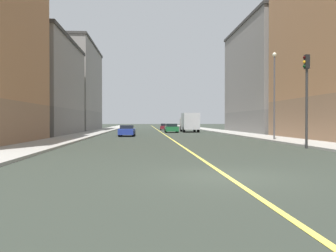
% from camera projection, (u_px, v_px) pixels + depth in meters
% --- Properties ---
extents(ground_plane, '(400.00, 400.00, 0.00)m').
position_uv_depth(ground_plane, '(227.00, 176.00, 11.86)').
color(ground_plane, '#2D332B').
rests_on(ground_plane, ground).
extents(sidewalk_left, '(3.52, 168.00, 0.15)m').
position_uv_depth(sidewalk_left, '(220.00, 131.00, 61.39)').
color(sidewalk_left, '#9E9B93').
rests_on(sidewalk_left, ground).
extents(sidewalk_right, '(3.52, 168.00, 0.15)m').
position_uv_depth(sidewalk_right, '(99.00, 131.00, 60.11)').
color(sidewalk_right, '#9E9B93').
rests_on(sidewalk_right, ground).
extents(lane_center_stripe, '(0.16, 154.00, 0.01)m').
position_uv_depth(lane_center_stripe, '(160.00, 132.00, 60.75)').
color(lane_center_stripe, '#E5D14C').
rests_on(lane_center_stripe, ground).
extents(building_left_mid, '(9.75, 21.98, 16.16)m').
position_uv_depth(building_left_mid, '(272.00, 79.00, 55.52)').
color(building_left_mid, slate).
rests_on(building_left_mid, ground).
extents(building_right_midblock, '(9.75, 19.44, 11.99)m').
position_uv_depth(building_right_midblock, '(34.00, 87.00, 46.54)').
color(building_right_midblock, slate).
rests_on(building_right_midblock, ground).
extents(building_right_distant, '(9.75, 22.62, 15.70)m').
position_uv_depth(building_right_distant, '(69.00, 88.00, 68.66)').
color(building_right_distant, slate).
rests_on(building_right_distant, ground).
extents(traffic_light_left_near, '(0.40, 0.32, 6.01)m').
position_uv_depth(traffic_light_left_near, '(306.00, 88.00, 23.80)').
color(traffic_light_left_near, '#2D2D2D').
rests_on(traffic_light_left_near, ground).
extents(street_lamp_left_near, '(0.36, 0.36, 7.61)m').
position_uv_depth(street_lamp_left_near, '(274.00, 87.00, 32.57)').
color(street_lamp_left_near, '#4C4C51').
rests_on(street_lamp_left_near, ground).
extents(car_green, '(1.94, 4.21, 1.35)m').
position_uv_depth(car_green, '(171.00, 128.00, 56.30)').
color(car_green, '#1E6B38').
rests_on(car_green, ground).
extents(car_maroon, '(2.04, 4.26, 1.25)m').
position_uv_depth(car_maroon, '(165.00, 127.00, 72.17)').
color(car_maroon, maroon).
rests_on(car_maroon, ground).
extents(car_blue, '(1.86, 4.22, 1.28)m').
position_uv_depth(car_blue, '(127.00, 131.00, 42.80)').
color(car_blue, '#23389E').
rests_on(car_blue, ground).
extents(box_truck, '(2.52, 6.79, 2.98)m').
position_uv_depth(box_truck, '(190.00, 122.00, 58.66)').
color(box_truck, beige).
rests_on(box_truck, ground).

